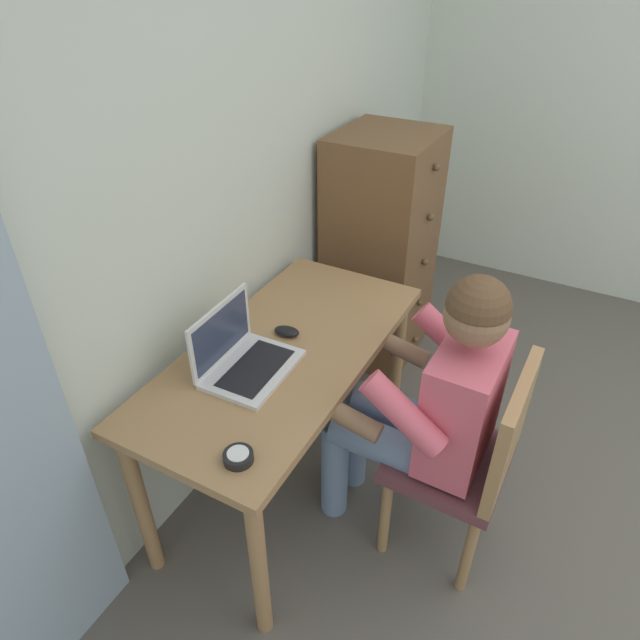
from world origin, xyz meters
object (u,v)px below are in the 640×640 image
(desk, at_px, (285,371))
(chair, at_px, (470,456))
(computer_mouse, at_px, (287,331))
(dresser, at_px, (380,251))
(laptop, at_px, (242,356))
(desk_clock, at_px, (238,457))
(person_seated, at_px, (426,400))

(desk, bearing_deg, chair, -85.66)
(computer_mouse, bearing_deg, dresser, -4.91)
(laptop, height_order, computer_mouse, laptop)
(dresser, relative_size, chair, 1.41)
(chair, xyz_separation_m, desk_clock, (-0.58, 0.56, 0.27))
(desk, bearing_deg, dresser, 4.09)
(desk, xyz_separation_m, computer_mouse, (0.08, 0.03, 0.13))
(chair, distance_m, laptop, 0.88)
(person_seated, bearing_deg, laptop, 110.06)
(person_seated, distance_m, desk_clock, 0.70)
(desk, bearing_deg, laptop, 157.99)
(chair, xyz_separation_m, laptop, (-0.22, 0.79, 0.30))
(dresser, xyz_separation_m, laptop, (-1.28, -0.01, 0.18))
(person_seated, xyz_separation_m, desk_clock, (-0.58, 0.38, 0.08))
(chair, xyz_separation_m, person_seated, (0.00, 0.18, 0.18))
(dresser, bearing_deg, desk, -175.91)
(desk, relative_size, desk_clock, 14.28)
(dresser, distance_m, computer_mouse, 1.04)
(computer_mouse, height_order, desk_clock, computer_mouse)
(laptop, bearing_deg, desk_clock, -146.98)
(dresser, xyz_separation_m, person_seated, (-1.05, -0.62, 0.05))
(desk, distance_m, dresser, 1.11)
(desk, height_order, laptop, laptop)
(desk, xyz_separation_m, desk_clock, (-0.52, -0.17, 0.12))
(computer_mouse, distance_m, desk_clock, 0.63)
(person_seated, height_order, computer_mouse, person_seated)
(computer_mouse, bearing_deg, chair, -99.26)
(dresser, xyz_separation_m, chair, (-1.06, -0.81, -0.13))
(desk, relative_size, computer_mouse, 12.85)
(laptop, bearing_deg, person_seated, -69.94)
(dresser, bearing_deg, computer_mouse, -177.47)
(desk, xyz_separation_m, person_seated, (0.06, -0.54, 0.04))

